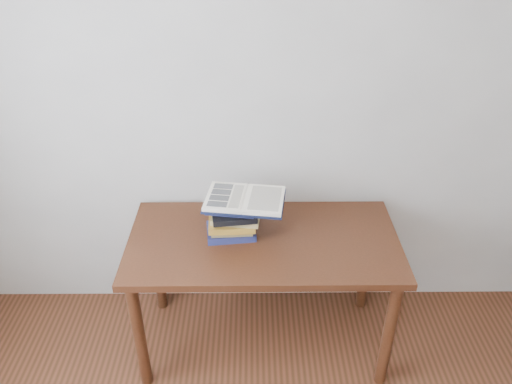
{
  "coord_description": "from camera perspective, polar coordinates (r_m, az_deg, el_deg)",
  "views": [
    {
      "loc": [
        -0.11,
        -0.54,
        2.18
      ],
      "look_at": [
        -0.1,
        1.38,
        0.97
      ],
      "focal_mm": 35.0,
      "sensor_mm": 36.0,
      "label": 1
    }
  ],
  "objects": [
    {
      "name": "book_stack",
      "position": [
        2.4,
        -2.7,
        -3.15
      ],
      "size": [
        0.27,
        0.21,
        0.19
      ],
      "color": "#171F46",
      "rests_on": "desk"
    },
    {
      "name": "open_book",
      "position": [
        2.35,
        -1.26,
        -0.84
      ],
      "size": [
        0.4,
        0.31,
        0.03
      ],
      "rotation": [
        0.0,
        0.0,
        -0.14
      ],
      "color": "black",
      "rests_on": "book_stack"
    },
    {
      "name": "room_shell",
      "position": [
        0.79,
        2.24,
        -12.98
      ],
      "size": [
        3.54,
        3.54,
        2.62
      ],
      "color": "beige",
      "rests_on": "ground"
    },
    {
      "name": "desk",
      "position": [
        2.49,
        0.85,
        -7.2
      ],
      "size": [
        1.32,
        0.66,
        0.7
      ],
      "color": "#442011",
      "rests_on": "ground"
    }
  ]
}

